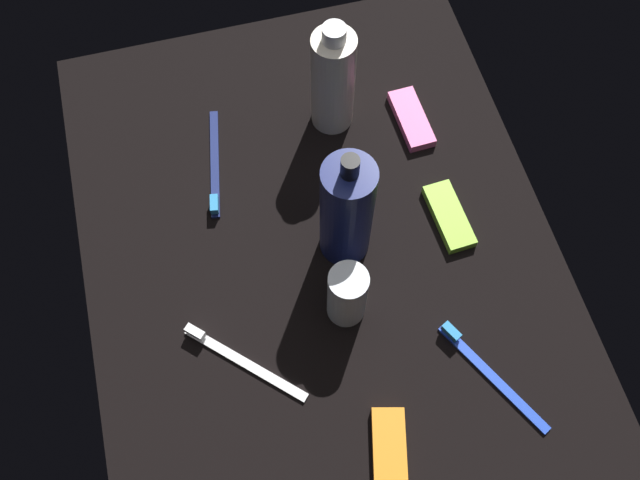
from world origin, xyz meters
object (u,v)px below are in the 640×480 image
deodorant_stick (347,295)px  toothbrush_white (238,358)px  snack_bar_pink (411,119)px  toothbrush_blue (487,370)px  lotion_bottle (347,212)px  snack_bar_orange (389,452)px  bodywash_bottle (333,81)px  toothbrush_navy (215,168)px  snack_bar_lime (449,217)px

deodorant_stick → toothbrush_white: deodorant_stick is taller
deodorant_stick → snack_bar_pink: (26.21, -17.47, -4.59)cm
toothbrush_blue → lotion_bottle: bearing=30.2°
lotion_bottle → snack_bar_pink: bearing=-41.6°
deodorant_stick → snack_bar_orange: deodorant_stick is taller
bodywash_bottle → toothbrush_navy: 21.08cm
lotion_bottle → bodywash_bottle: lotion_bottle is taller
snack_bar_lime → lotion_bottle: bearing=86.8°
toothbrush_blue → snack_bar_lime: bearing=-6.6°
toothbrush_white → snack_bar_pink: (29.28, -32.62, 0.14)cm
deodorant_stick → toothbrush_navy: deodorant_stick is taller
snack_bar_orange → toothbrush_blue: bearing=-51.9°
snack_bar_pink → bodywash_bottle: bearing=69.5°
snack_bar_pink → snack_bar_orange: 48.45cm
toothbrush_white → snack_bar_orange: bearing=-136.3°
deodorant_stick → snack_bar_lime: size_ratio=1.03×
toothbrush_blue → toothbrush_navy: bearing=36.2°
toothbrush_blue → snack_bar_pink: 38.81cm
toothbrush_navy → toothbrush_white: size_ratio=1.31×
bodywash_bottle → snack_bar_lime: bearing=-151.3°
snack_bar_orange → lotion_bottle: bearing=9.9°
lotion_bottle → snack_bar_orange: lotion_bottle is taller
deodorant_stick → snack_bar_pink: 31.83cm
snack_bar_lime → toothbrush_blue: bearing=170.1°
toothbrush_navy → snack_bar_orange: bearing=-163.9°
deodorant_stick → snack_bar_lime: 20.31cm
lotion_bottle → bodywash_bottle: 21.13cm
lotion_bottle → snack_bar_lime: 17.57cm
lotion_bottle → toothbrush_blue: lotion_bottle is taller
toothbrush_blue → snack_bar_pink: size_ratio=1.59×
bodywash_bottle → snack_bar_pink: bodywash_bottle is taller
snack_bar_lime → snack_bar_pink: size_ratio=1.00×
toothbrush_white → snack_bar_pink: toothbrush_white is taller
toothbrush_blue → deodorant_stick: bearing=50.1°
snack_bar_pink → toothbrush_white: bearing=129.7°
toothbrush_white → snack_bar_orange: (-15.95, -15.25, 0.14)cm
deodorant_stick → toothbrush_navy: size_ratio=0.60×
lotion_bottle → toothbrush_white: lotion_bottle is taller
toothbrush_white → toothbrush_blue: size_ratio=0.83×
bodywash_bottle → deodorant_stick: (-29.94, 6.16, -3.50)cm
snack_bar_lime → snack_bar_pink: same height
lotion_bottle → snack_bar_orange: size_ratio=2.09×
toothbrush_white → snack_bar_orange: toothbrush_white is taller
deodorant_stick → snack_bar_lime: (9.20, -17.52, -4.59)cm
snack_bar_pink → toothbrush_navy: bearing=89.5°
lotion_bottle → toothbrush_white: bearing=125.0°
toothbrush_navy → snack_bar_pink: 30.17cm
bodywash_bottle → toothbrush_navy: (-4.62, 18.85, -8.24)cm
deodorant_stick → toothbrush_navy: (25.32, 12.69, -4.73)cm
snack_bar_lime → snack_bar_orange: same height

